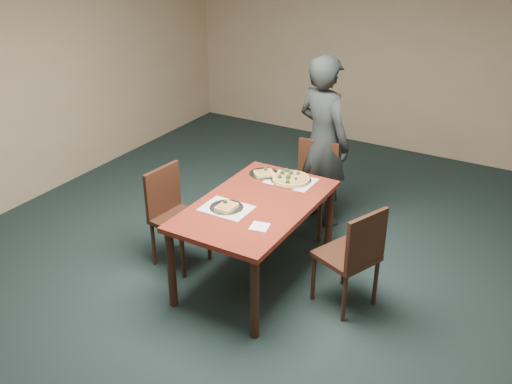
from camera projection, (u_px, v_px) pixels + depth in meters
The scene contains 13 objects.
ground at pixel (236, 300), 4.81m from camera, with size 8.00×8.00×0.00m, color black.
room_shell at pixel (233, 101), 4.04m from camera, with size 8.00×8.00×8.00m.
dining_table at pixel (256, 212), 4.82m from camera, with size 0.90×1.50×0.75m.
chair_far at pixel (313, 182), 5.70m from camera, with size 0.45×0.45×0.91m.
chair_left at pixel (173, 211), 5.15m from camera, with size 0.46×0.46×0.91m.
chair_right at pixel (354, 253), 4.51m from camera, with size 0.55×0.55×0.91m.
diner at pixel (323, 142), 5.69m from camera, with size 0.64×0.42×1.75m, color black.
placemat_main at pixel (291, 181), 5.17m from camera, with size 0.42×0.32×0.00m, color white.
placemat_near at pixel (227, 208), 4.69m from camera, with size 0.40×0.30×0.00m, color white.
pizza_pan at pixel (291, 178), 5.16m from camera, with size 0.37×0.37×0.07m.
slice_plate_near at pixel (226, 207), 4.69m from camera, with size 0.28×0.28×0.06m.
slice_plate_far at pixel (264, 173), 5.29m from camera, with size 0.28×0.28×0.06m.
napkin at pixel (260, 227), 4.42m from camera, with size 0.14×0.14×0.01m, color white.
Camera 1 is at (2.11, -3.29, 2.96)m, focal length 40.00 mm.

